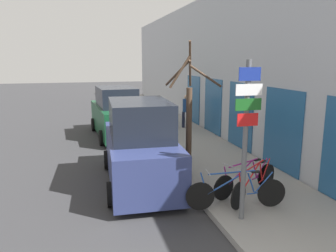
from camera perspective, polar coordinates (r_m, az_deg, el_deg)
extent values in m
plane|color=#333335|center=(13.70, -7.36, -3.56)|extent=(80.00, 80.00, 0.00)
cube|color=gray|center=(16.86, 0.10, -0.34)|extent=(3.20, 32.00, 0.15)
cube|color=#B2B7C1|center=(17.04, 5.89, 10.49)|extent=(0.20, 32.00, 6.50)
cube|color=#26598C|center=(10.66, 19.24, -0.68)|extent=(0.03, 1.93, 2.52)
cube|color=#26598C|center=(12.97, 12.48, 1.78)|extent=(0.03, 1.93, 2.52)
cube|color=#26598C|center=(15.42, 7.80, 3.47)|extent=(0.03, 1.93, 2.52)
cube|color=#26598C|center=(17.95, 4.41, 4.68)|extent=(0.03, 1.93, 2.52)
cylinder|color=#595B60|center=(6.98, 13.25, -2.88)|extent=(0.11, 0.11, 3.40)
cube|color=navy|center=(6.72, 14.07, 8.77)|extent=(0.47, 0.02, 0.27)
cube|color=white|center=(6.74, 13.94, 6.15)|extent=(0.58, 0.02, 0.23)
cube|color=#19591E|center=(6.77, 13.82, 3.66)|extent=(0.57, 0.02, 0.24)
cube|color=red|center=(6.82, 13.70, 1.07)|extent=(0.46, 0.02, 0.26)
cylinder|color=black|center=(7.66, 5.63, -12.09)|extent=(0.67, 0.13, 0.67)
cylinder|color=black|center=(8.17, 17.55, -11.06)|extent=(0.67, 0.13, 0.67)
cylinder|color=#1E4799|center=(7.70, 10.37, -9.63)|extent=(0.94, 0.18, 0.55)
cylinder|color=#1E4799|center=(7.64, 11.05, -7.95)|extent=(1.09, 0.20, 0.09)
cylinder|color=#1E4799|center=(7.88, 14.25, -9.50)|extent=(0.21, 0.07, 0.48)
cylinder|color=#1E4799|center=(8.05, 15.60, -11.10)|extent=(0.59, 0.12, 0.08)
cylinder|color=#1E4799|center=(7.99, 16.26, -9.49)|extent=(0.44, 0.10, 0.54)
cylinder|color=#1E4799|center=(7.57, 6.31, -10.08)|extent=(0.20, 0.06, 0.58)
cube|color=black|center=(7.82, 14.93, -7.71)|extent=(0.21, 0.11, 0.04)
cylinder|color=#99999E|center=(7.49, 7.00, -8.02)|extent=(0.09, 0.44, 0.02)
cylinder|color=black|center=(7.85, 12.14, -11.79)|extent=(0.56, 0.40, 0.65)
cylinder|color=black|center=(9.25, 17.10, -8.41)|extent=(0.56, 0.40, 0.65)
cylinder|color=red|center=(8.25, 14.31, -8.46)|extent=(0.78, 0.55, 0.54)
cylinder|color=red|center=(8.25, 14.65, -6.81)|extent=(0.91, 0.64, 0.08)
cylinder|color=red|center=(8.72, 15.89, -7.62)|extent=(0.18, 0.14, 0.47)
cylinder|color=red|center=(8.99, 16.36, -8.78)|extent=(0.50, 0.35, 0.08)
cylinder|color=red|center=(8.98, 16.66, -7.27)|extent=(0.38, 0.27, 0.52)
cylinder|color=red|center=(7.81, 12.52, -9.73)|extent=(0.18, 0.14, 0.56)
cube|color=black|center=(8.72, 16.21, -5.93)|extent=(0.21, 0.18, 0.04)
cylinder|color=#99999E|center=(7.79, 12.90, -7.65)|extent=(0.27, 0.38, 0.02)
cylinder|color=black|center=(8.25, 9.66, -10.56)|extent=(0.61, 0.24, 0.63)
cylinder|color=black|center=(9.33, 16.68, -8.26)|extent=(0.61, 0.24, 0.63)
cylinder|color=#8C1E72|center=(8.54, 12.59, -7.81)|extent=(0.84, 0.31, 0.52)
cylinder|color=#8C1E72|center=(8.52, 13.02, -6.29)|extent=(0.97, 0.36, 0.08)
cylinder|color=#8C1E72|center=(8.90, 14.85, -7.28)|extent=(0.19, 0.09, 0.46)
cylinder|color=#8C1E72|center=(9.12, 15.59, -8.49)|extent=(0.52, 0.20, 0.08)
cylinder|color=#8C1E72|center=(9.10, 15.99, -7.07)|extent=(0.40, 0.16, 0.51)
cylinder|color=#8C1E72|center=(8.21, 10.12, -8.69)|extent=(0.19, 0.09, 0.55)
cube|color=black|center=(8.88, 15.27, -5.69)|extent=(0.22, 0.14, 0.04)
cylinder|color=#99999E|center=(8.17, 10.59, -6.79)|extent=(0.16, 0.42, 0.02)
cube|color=navy|center=(9.55, -4.94, -5.29)|extent=(2.01, 4.70, 1.24)
cube|color=black|center=(9.10, -4.92, 1.20)|extent=(1.72, 2.48, 1.02)
cylinder|color=black|center=(10.99, -10.49, -5.80)|extent=(0.25, 0.63, 0.62)
cylinder|color=black|center=(11.17, -1.30, -5.32)|extent=(0.25, 0.63, 0.62)
cylinder|color=black|center=(8.30, -9.81, -11.62)|extent=(0.25, 0.63, 0.62)
cylinder|color=black|center=(8.54, 2.41, -10.77)|extent=(0.25, 0.63, 0.62)
cube|color=#144728|center=(15.45, -9.03, 1.19)|extent=(2.06, 4.89, 1.26)
cube|color=black|center=(15.11, -9.03, 5.05)|extent=(1.73, 2.59, 0.87)
cylinder|color=black|center=(16.87, -12.77, 0.24)|extent=(0.26, 0.66, 0.65)
cylinder|color=black|center=(17.13, -6.98, 0.62)|extent=(0.26, 0.66, 0.65)
cylinder|color=black|center=(13.99, -11.41, -2.01)|extent=(0.26, 0.66, 0.65)
cylinder|color=black|center=(14.31, -4.49, -1.51)|extent=(0.26, 0.66, 0.65)
cylinder|color=#1E2338|center=(16.59, 2.69, 1.12)|extent=(0.15, 0.15, 0.80)
cylinder|color=#1E2338|center=(16.62, 3.66, 1.14)|extent=(0.15, 0.15, 0.80)
cylinder|color=navy|center=(16.49, 3.20, 3.59)|extent=(0.37, 0.37, 0.63)
sphere|color=tan|center=(16.44, 3.22, 5.05)|extent=(0.22, 0.22, 0.22)
cylinder|color=#4C3828|center=(9.74, 3.64, -0.95)|extent=(0.17, 0.17, 2.59)
cylinder|color=#4C3828|center=(9.82, 6.59, 8.61)|extent=(1.14, 0.31, 0.70)
cylinder|color=#4C3828|center=(10.08, 1.63, 9.16)|extent=(0.43, 1.33, 0.84)
cylinder|color=#4C3828|center=(9.92, 3.87, 10.66)|extent=(0.37, 0.84, 1.36)
cylinder|color=#4C3828|center=(9.49, 2.07, 9.36)|extent=(0.62, 0.20, 0.93)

